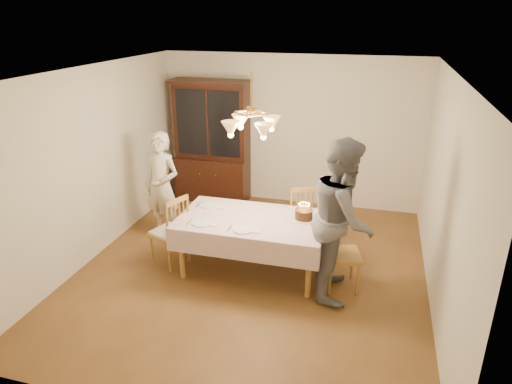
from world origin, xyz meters
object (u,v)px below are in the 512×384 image
(china_hutch, at_px, (212,144))
(birthday_cake, at_px, (304,215))
(chair_far_side, at_px, (302,219))
(elderly_woman, at_px, (162,186))
(dining_table, at_px, (252,224))

(china_hutch, xyz_separation_m, birthday_cake, (2.02, -2.11, -0.22))
(china_hutch, bearing_deg, chair_far_side, -37.21)
(china_hutch, bearing_deg, elderly_woman, -96.33)
(dining_table, height_order, birthday_cake, birthday_cake)
(chair_far_side, bearing_deg, birthday_cake, -78.93)
(chair_far_side, height_order, elderly_woman, elderly_woman)
(chair_far_side, distance_m, birthday_cake, 0.79)
(china_hutch, height_order, birthday_cake, china_hutch)
(dining_table, distance_m, birthday_cake, 0.68)
(china_hutch, height_order, chair_far_side, china_hutch)
(china_hutch, relative_size, birthday_cake, 7.20)
(dining_table, xyz_separation_m, elderly_woman, (-1.56, 0.60, 0.14))
(dining_table, height_order, china_hutch, china_hutch)
(elderly_woman, relative_size, birthday_cake, 5.48)
(dining_table, relative_size, birthday_cake, 6.33)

